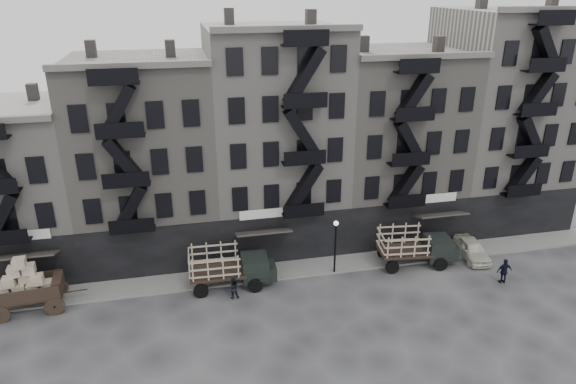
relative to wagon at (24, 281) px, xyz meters
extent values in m
plane|color=#38383A|center=(17.92, -2.61, -2.16)|extent=(140.00, 140.00, 0.00)
cube|color=slate|center=(17.92, 1.14, -2.09)|extent=(55.00, 2.50, 0.15)
cube|color=gray|center=(-2.08, 7.39, 3.84)|extent=(10.00, 10.00, 12.00)
cube|color=black|center=(-2.08, 2.44, -0.16)|extent=(10.00, 0.35, 4.00)
cube|color=#4C4744|center=(0.42, 7.39, 10.44)|extent=(0.70, 0.70, 1.20)
cube|color=gray|center=(7.92, 7.39, 5.34)|extent=(10.00, 10.00, 15.00)
cube|color=black|center=(7.92, 2.44, -0.16)|extent=(10.00, 0.35, 4.00)
cube|color=#595651|center=(7.92, 2.24, 13.04)|extent=(10.00, 0.50, 0.40)
cube|color=#4C4744|center=(4.92, 7.39, 13.44)|extent=(0.70, 0.70, 1.20)
cube|color=#4C4744|center=(10.42, 7.39, 13.44)|extent=(0.70, 0.70, 1.20)
cube|color=gray|center=(17.92, 7.39, 6.34)|extent=(10.00, 10.00, 17.00)
cube|color=black|center=(17.92, 2.44, -0.16)|extent=(10.00, 0.35, 4.00)
cube|color=#595651|center=(17.92, 2.24, 15.04)|extent=(10.00, 0.50, 0.40)
cube|color=#4C4744|center=(14.92, 7.39, 15.44)|extent=(0.70, 0.70, 1.20)
cube|color=#4C4744|center=(20.42, 7.39, 15.44)|extent=(0.70, 0.70, 1.20)
cube|color=gray|center=(27.92, 7.39, 5.34)|extent=(10.00, 10.00, 15.00)
cube|color=black|center=(27.92, 2.44, -0.16)|extent=(10.00, 0.35, 4.00)
cube|color=#595651|center=(27.92, 2.24, 13.04)|extent=(10.00, 0.50, 0.40)
cube|color=#4C4744|center=(24.92, 7.39, 13.44)|extent=(0.70, 0.70, 1.20)
cube|color=#4C4744|center=(30.42, 7.39, 13.44)|extent=(0.70, 0.70, 1.20)
cube|color=gray|center=(37.92, 7.39, 6.84)|extent=(10.00, 10.00, 18.00)
cube|color=black|center=(37.92, 2.44, -0.16)|extent=(10.00, 0.35, 4.00)
cube|color=#595651|center=(37.92, 2.24, 16.04)|extent=(10.00, 0.50, 0.40)
cube|color=#4C4744|center=(34.92, 7.39, 16.44)|extent=(0.70, 0.70, 1.20)
cube|color=#4C4744|center=(40.42, 7.39, 16.44)|extent=(0.70, 0.70, 1.20)
cylinder|color=black|center=(20.92, -0.01, -0.16)|extent=(0.14, 0.14, 4.00)
sphere|color=silver|center=(20.92, -0.01, 1.94)|extent=(0.36, 0.36, 0.36)
cube|color=black|center=(0.13, -0.01, -1.02)|extent=(4.28, 2.47, 0.23)
cylinder|color=black|center=(-1.56, 1.02, -1.53)|extent=(1.27, 0.20, 1.26)
cylinder|color=black|center=(1.81, -1.04, -1.53)|extent=(1.27, 0.20, 1.26)
cylinder|color=black|center=(1.65, 1.25, -1.53)|extent=(1.27, 0.20, 1.26)
cube|color=black|center=(1.96, 0.12, -0.56)|extent=(0.70, 1.87, 0.92)
cube|color=black|center=(12.41, 0.02, -0.98)|extent=(3.92, 2.40, 0.20)
cube|color=black|center=(15.00, -0.08, -0.87)|extent=(1.88, 2.10, 1.69)
cube|color=black|center=(16.02, -0.12, -1.20)|extent=(0.97, 1.73, 1.02)
cylinder|color=black|center=(14.85, -1.20, -1.66)|extent=(1.02, 0.29, 1.02)
cylinder|color=black|center=(14.93, 1.05, -1.66)|extent=(1.02, 0.29, 1.02)
cylinder|color=black|center=(11.13, -1.07, -1.66)|extent=(1.02, 0.29, 1.02)
cylinder|color=black|center=(11.21, 1.19, -1.66)|extent=(1.02, 0.29, 1.02)
cube|color=black|center=(26.45, 0.07, -0.99)|extent=(4.04, 2.65, 0.20)
cube|color=black|center=(29.02, -0.22, -0.87)|extent=(2.01, 2.20, 1.68)
cube|color=black|center=(30.02, -0.33, -1.21)|extent=(1.08, 1.77, 1.01)
cylinder|color=black|center=(28.78, -1.32, -1.66)|extent=(1.03, 0.36, 1.01)
cylinder|color=black|center=(29.03, 0.91, -1.66)|extent=(1.03, 0.36, 1.01)
cylinder|color=black|center=(25.10, -0.91, -1.66)|extent=(1.03, 0.36, 1.01)
cylinder|color=black|center=(25.35, 1.32, -1.66)|extent=(1.03, 0.36, 1.01)
imported|color=beige|center=(32.10, -0.01, -1.44)|extent=(2.16, 4.41, 1.45)
imported|color=black|center=(13.27, -1.59, -1.37)|extent=(0.77, 0.60, 1.58)
imported|color=black|center=(32.33, -3.83, -1.21)|extent=(1.14, 0.53, 1.90)
camera|label=1|loc=(10.51, -31.35, 17.76)|focal=32.00mm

